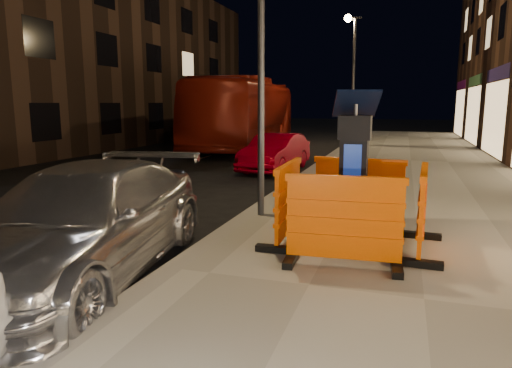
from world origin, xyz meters
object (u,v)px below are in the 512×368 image
(parking_kiosk, at_px, (353,174))
(bus_doubledecker, at_px, (246,148))
(barrier_front, at_px, (344,222))
(car_silver, at_px, (87,274))
(car_red, at_px, (275,171))
(barrier_bldgside, at_px, (422,211))
(barrier_back, at_px, (358,194))
(barrier_kerbside, at_px, (288,202))

(parking_kiosk, height_order, bus_doubledecker, parking_kiosk)
(barrier_front, bearing_deg, car_silver, -168.15)
(car_red, bearing_deg, parking_kiosk, -61.90)
(barrier_bldgside, distance_m, car_silver, 4.58)
(car_silver, bearing_deg, barrier_front, 7.89)
(parking_kiosk, xyz_separation_m, car_red, (-3.30, 7.79, -1.20))
(barrier_back, relative_size, car_red, 0.41)
(barrier_bldgside, distance_m, bus_doubledecker, 16.77)
(barrier_bldgside, relative_size, car_silver, 0.31)
(car_silver, bearing_deg, barrier_back, 33.42)
(barrier_back, xyz_separation_m, car_silver, (-3.18, -2.81, -0.73))
(barrier_front, distance_m, car_red, 9.37)
(barrier_front, distance_m, barrier_bldgside, 1.34)
(barrier_kerbside, bearing_deg, barrier_front, -136.10)
(barrier_bldgside, xyz_separation_m, car_silver, (-4.13, -1.86, -0.73))
(barrier_back, bearing_deg, barrier_kerbside, -131.10)
(bus_doubledecker, bearing_deg, parking_kiosk, -71.50)
(barrier_back, xyz_separation_m, car_red, (-3.30, 6.84, -0.73))
(barrier_back, bearing_deg, car_red, 119.69)
(barrier_back, distance_m, car_silver, 4.30)
(barrier_kerbside, relative_size, car_red, 0.41)
(car_red, bearing_deg, car_silver, -84.13)
(barrier_front, bearing_deg, parking_kiosk, 85.90)
(barrier_back, distance_m, bus_doubledecker, 15.50)
(barrier_bldgside, distance_m, car_red, 8.90)
(car_silver, bearing_deg, parking_kiosk, 22.27)
(barrier_front, height_order, barrier_bldgside, same)
(barrier_kerbside, xyz_separation_m, car_silver, (-2.23, -1.86, -0.73))
(barrier_kerbside, bearing_deg, car_red, 15.72)
(barrier_kerbside, distance_m, car_red, 8.17)
(parking_kiosk, xyz_separation_m, car_silver, (-3.18, -1.86, -1.20))
(barrier_front, height_order, car_silver, barrier_front)
(car_red, xyz_separation_m, bus_doubledecker, (-3.46, 7.09, 0.00))
(barrier_back, bearing_deg, barrier_bldgside, -41.10)
(parking_kiosk, xyz_separation_m, bus_doubledecker, (-6.76, 14.88, -1.20))
(barrier_back, relative_size, barrier_bldgside, 1.00)
(car_red, distance_m, bus_doubledecker, 7.89)
(barrier_front, height_order, barrier_kerbside, same)
(barrier_front, height_order, car_red, barrier_front)
(barrier_back, bearing_deg, car_silver, -134.62)
(barrier_bldgside, xyz_separation_m, bus_doubledecker, (-7.71, 14.88, -0.73))
(parking_kiosk, height_order, barrier_bldgside, parking_kiosk)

